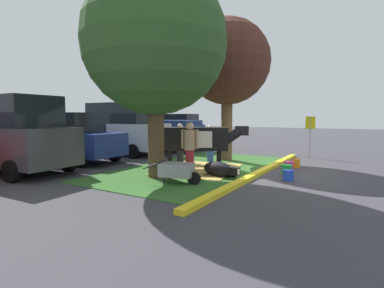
% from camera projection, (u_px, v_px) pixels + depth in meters
% --- Properties ---
extents(ground_plane, '(80.00, 80.00, 0.00)m').
position_uv_depth(ground_plane, '(268.00, 171.00, 10.10)').
color(ground_plane, '#38383D').
extents(grass_island, '(8.34, 4.30, 0.02)m').
position_uv_depth(grass_island, '(199.00, 167.00, 10.82)').
color(grass_island, '#2D5B23').
rests_on(grass_island, ground).
extents(curb_yellow, '(9.54, 0.24, 0.12)m').
position_uv_depth(curb_yellow, '(260.00, 172.00, 9.63)').
color(curb_yellow, yellow).
rests_on(curb_yellow, ground).
extents(hay_bedding, '(3.56, 2.91, 0.04)m').
position_uv_depth(hay_bedding, '(199.00, 169.00, 10.34)').
color(hay_bedding, tan).
rests_on(hay_bedding, ground).
extents(shade_tree_left, '(4.28, 4.28, 6.19)m').
position_uv_depth(shade_tree_left, '(155.00, 43.00, 8.73)').
color(shade_tree_left, '#4C3823').
rests_on(shade_tree_left, ground).
extents(shade_tree_right, '(3.53, 3.53, 5.88)m').
position_uv_depth(shade_tree_right, '(227.00, 63.00, 12.23)').
color(shade_tree_right, brown).
rests_on(shade_tree_right, ground).
extents(cow_holstein, '(1.94, 2.87, 1.53)m').
position_uv_depth(cow_holstein, '(198.00, 139.00, 10.34)').
color(cow_holstein, black).
rests_on(cow_holstein, ground).
extents(calf_lying, '(0.70, 1.33, 0.48)m').
position_uv_depth(calf_lying, '(219.00, 169.00, 9.13)').
color(calf_lying, black).
rests_on(calf_lying, ground).
extents(person_handler, '(0.51, 0.34, 1.59)m').
position_uv_depth(person_handler, '(180.00, 142.00, 11.87)').
color(person_handler, black).
rests_on(person_handler, ground).
extents(person_visitor_near, '(0.34, 0.49, 1.51)m').
position_uv_depth(person_visitor_near, '(210.00, 143.00, 11.89)').
color(person_visitor_near, '#23478C').
rests_on(person_visitor_near, ground).
extents(person_visitor_far, '(0.34, 0.51, 1.70)m').
position_uv_depth(person_visitor_far, '(190.00, 148.00, 8.85)').
color(person_visitor_far, maroon).
rests_on(person_visitor_far, ground).
extents(wheelbarrow, '(0.89, 1.61, 0.63)m').
position_uv_depth(wheelbarrow, '(178.00, 170.00, 8.18)').
color(wheelbarrow, gray).
rests_on(wheelbarrow, ground).
extents(parking_sign, '(0.15, 0.44, 1.86)m').
position_uv_depth(parking_sign, '(310.00, 129.00, 13.40)').
color(parking_sign, '#99999E').
rests_on(parking_sign, ground).
extents(bucket_blue, '(0.33, 0.33, 0.31)m').
position_uv_depth(bucket_blue, '(288.00, 175.00, 8.67)').
color(bucket_blue, blue).
rests_on(bucket_blue, ground).
extents(bucket_green, '(0.34, 0.34, 0.33)m').
position_uv_depth(bucket_green, '(287.00, 169.00, 9.51)').
color(bucket_green, green).
rests_on(bucket_green, ground).
extents(bucket_pink, '(0.34, 0.34, 0.31)m').
position_uv_depth(bucket_pink, '(289.00, 166.00, 10.28)').
color(bucket_pink, '#EA3893').
rests_on(bucket_pink, ground).
extents(bucket_orange, '(0.28, 0.28, 0.33)m').
position_uv_depth(bucket_orange, '(297.00, 163.00, 10.79)').
color(bucket_orange, orange).
rests_on(bucket_orange, ground).
extents(suv_dark_grey, '(2.26, 4.67, 2.52)m').
position_uv_depth(suv_dark_grey, '(13.00, 134.00, 9.84)').
color(suv_dark_grey, '#3D3D42').
rests_on(suv_dark_grey, ground).
extents(sedan_blue, '(2.15, 4.46, 2.02)m').
position_uv_depth(sedan_blue, '(73.00, 138.00, 12.20)').
color(sedan_blue, navy).
rests_on(sedan_blue, ground).
extents(suv_black, '(2.26, 4.67, 2.52)m').
position_uv_depth(suv_black, '(122.00, 129.00, 14.62)').
color(suv_black, silver).
rests_on(suv_black, ground).
extents(pickup_truck_maroon, '(2.37, 5.47, 2.42)m').
position_uv_depth(pickup_truck_maroon, '(153.00, 130.00, 16.76)').
color(pickup_truck_maroon, navy).
rests_on(pickup_truck_maroon, ground).
extents(sedan_silver, '(2.15, 4.46, 2.02)m').
position_uv_depth(sedan_silver, '(178.00, 130.00, 19.06)').
color(sedan_silver, red).
rests_on(sedan_silver, ground).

